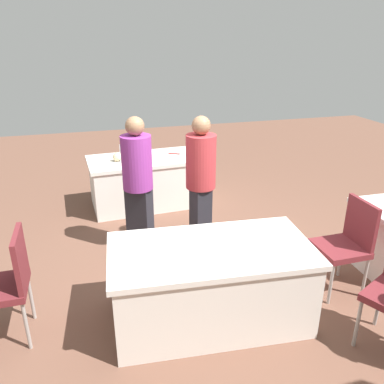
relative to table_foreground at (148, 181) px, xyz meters
The scene contains 10 objects.
ground_plane 2.14m from the table_foreground, 97.64° to the left, with size 14.40×14.40×0.00m, color brown.
table_foreground is the anchor object (origin of this frame).
table_mid_right 2.70m from the table_foreground, 92.16° to the left, with size 1.81×1.04×0.73m.
chair_near_front 2.93m from the table_foreground, 57.74° to the left, with size 0.44×0.44×0.97m.
chair_tucked_left 3.04m from the table_foreground, 120.13° to the left, with size 0.44×0.44×0.95m.
person_presenter 1.41m from the table_foreground, 76.48° to the left, with size 0.48×0.48×1.59m.
person_attendee_browsing 1.57m from the table_foreground, 105.23° to the left, with size 0.37×0.37×1.59m.
laptop_silver 0.46m from the table_foreground, ahead, with size 0.33×0.31×0.21m.
yarn_ball 0.60m from the table_foreground, ahead, with size 0.13×0.13×0.13m, color beige.
scissors_red 0.57m from the table_foreground, 168.53° to the right, with size 0.18×0.04×0.01m, color red.
Camera 1 is at (1.11, 3.34, 2.41)m, focal length 36.54 mm.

